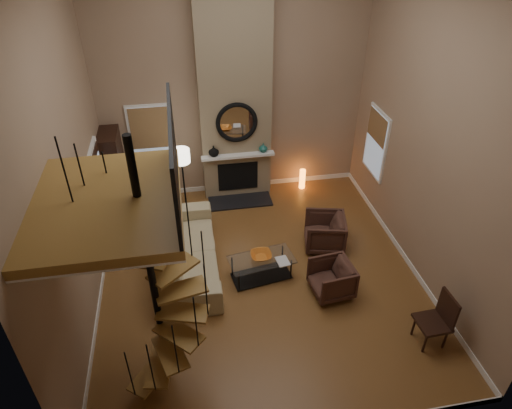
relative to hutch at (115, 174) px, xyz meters
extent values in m
cube|color=olive|center=(2.80, -2.80, -0.95)|extent=(6.00, 6.50, 0.01)
cube|color=#9B7E64|center=(2.80, 0.45, 1.80)|extent=(6.00, 0.02, 5.50)
cube|color=#9B7E64|center=(2.80, -6.05, 1.80)|extent=(6.00, 0.02, 5.50)
cube|color=#9B7E64|center=(-0.20, -2.80, 1.80)|extent=(0.02, 6.50, 5.50)
cube|color=#9B7E64|center=(5.80, -2.80, 1.80)|extent=(0.02, 6.50, 5.50)
cube|color=white|center=(2.80, 0.44, -0.89)|extent=(6.00, 0.02, 0.12)
cube|color=white|center=(-0.19, -2.80, -0.89)|extent=(0.02, 6.50, 0.12)
cube|color=white|center=(5.79, -2.80, -0.89)|extent=(0.02, 6.50, 0.12)
cube|color=#877557|center=(2.80, 0.26, 1.80)|extent=(1.60, 0.38, 5.50)
cube|color=black|center=(2.80, -0.23, -0.93)|extent=(1.50, 0.60, 0.04)
cube|color=black|center=(2.80, 0.06, -0.40)|extent=(0.95, 0.02, 0.72)
cube|color=white|center=(2.80, -0.02, 0.20)|extent=(1.70, 0.18, 0.06)
torus|color=black|center=(2.80, 0.04, 1.00)|extent=(0.94, 0.10, 0.94)
cylinder|color=white|center=(2.80, 0.05, 1.00)|extent=(0.80, 0.01, 0.80)
imported|color=black|center=(2.25, 0.02, 0.35)|extent=(0.24, 0.24, 0.25)
imported|color=#195950|center=(3.40, 0.02, 0.33)|extent=(0.20, 0.20, 0.21)
cube|color=white|center=(0.90, 0.43, 0.65)|extent=(1.02, 0.04, 1.52)
cube|color=#8C9EB2|center=(0.90, 0.40, 0.65)|extent=(0.90, 0.01, 1.40)
cube|color=olive|center=(0.90, 0.39, 0.86)|extent=(0.90, 0.01, 0.98)
cube|color=white|center=(5.78, -0.80, 0.65)|extent=(0.04, 1.02, 1.52)
cube|color=#8C9EB2|center=(5.75, -0.80, 0.65)|extent=(0.01, 0.90, 1.40)
cube|color=olive|center=(5.74, -0.80, 1.03)|extent=(0.01, 0.90, 0.63)
cube|color=white|center=(-0.17, -1.00, 0.10)|extent=(0.06, 1.05, 2.16)
cube|color=black|center=(-0.14, -1.00, 0.07)|extent=(0.05, 0.90, 2.05)
cube|color=#8C9EB2|center=(-0.11, -1.00, 0.50)|extent=(0.01, 0.60, 0.90)
cube|color=olive|center=(0.65, -4.60, 2.23)|extent=(1.70, 2.20, 0.12)
cube|color=white|center=(0.65, -4.60, 2.16)|extent=(1.70, 2.20, 0.03)
cube|color=black|center=(1.47, -4.60, 2.76)|extent=(0.04, 2.20, 0.94)
cylinder|color=black|center=(1.00, -4.60, 1.06)|extent=(0.10, 0.10, 4.02)
cube|color=olive|center=(0.77, -4.88, -0.69)|extent=(0.71, 0.78, 0.04)
cylinder|color=black|center=(0.55, -5.17, -0.22)|extent=(0.02, 0.02, 0.94)
cube|color=olive|center=(0.93, -4.96, -0.43)|extent=(0.46, 0.77, 0.04)
cylinder|color=black|center=(0.87, -5.31, 0.04)|extent=(0.02, 0.02, 0.94)
cube|color=olive|center=(1.11, -4.94, -0.17)|extent=(0.55, 0.79, 0.04)
cylinder|color=black|center=(1.22, -5.29, 0.30)|extent=(0.02, 0.02, 0.94)
cube|color=olive|center=(1.25, -4.85, 0.09)|extent=(0.75, 0.74, 0.04)
cylinder|color=black|center=(1.51, -5.10, 0.56)|extent=(0.02, 0.02, 0.94)
cube|color=olive|center=(1.34, -4.70, 0.35)|extent=(0.79, 0.53, 0.04)
cylinder|color=black|center=(1.69, -4.80, 0.82)|extent=(0.02, 0.02, 0.94)
cube|color=olive|center=(1.35, -4.53, 0.61)|extent=(0.77, 0.48, 0.04)
cylinder|color=black|center=(1.70, -4.45, 1.08)|extent=(0.02, 0.02, 0.94)
cube|color=olive|center=(1.27, -4.37, 0.87)|extent=(0.77, 0.72, 0.04)
cylinder|color=black|center=(1.55, -4.14, 1.34)|extent=(0.02, 0.02, 0.94)
cube|color=olive|center=(1.13, -4.27, 1.13)|extent=(0.58, 0.79, 0.04)
cylinder|color=black|center=(1.26, -3.93, 1.60)|extent=(0.02, 0.02, 0.94)
cube|color=olive|center=(0.96, -4.24, 1.39)|extent=(0.41, 0.75, 0.04)
cylinder|color=black|center=(0.92, -3.88, 1.86)|extent=(0.02, 0.02, 0.94)
cube|color=olive|center=(0.79, -4.30, 1.65)|extent=(0.68, 0.79, 0.04)
cylinder|color=black|center=(0.59, -4.00, 2.12)|extent=(0.02, 0.02, 0.94)
cube|color=olive|center=(0.68, -4.43, 1.91)|extent=(0.80, 0.64, 0.04)
cylinder|color=black|center=(0.36, -4.26, 2.38)|extent=(0.02, 0.02, 0.94)
cube|color=olive|center=(0.64, -4.60, 2.17)|extent=(0.72, 0.34, 0.04)
cylinder|color=black|center=(0.28, -4.60, 2.64)|extent=(0.02, 0.02, 0.94)
cube|color=black|center=(0.00, 0.00, 0.00)|extent=(0.42, 0.89, 1.99)
imported|color=tan|center=(1.45, -2.26, -0.55)|extent=(1.15, 2.85, 0.83)
imported|color=#472A21|center=(4.36, -2.17, -0.60)|extent=(0.97, 0.96, 0.74)
imported|color=#472A21|center=(4.07, -3.49, -0.60)|extent=(0.80, 0.78, 0.66)
cube|color=silver|center=(2.82, -2.85, -0.51)|extent=(1.30, 0.80, 0.02)
cube|color=black|center=(2.82, -2.85, -0.92)|extent=(1.19, 0.68, 0.02)
cylinder|color=black|center=(2.34, -3.15, -0.73)|extent=(0.04, 0.04, 0.45)
cylinder|color=black|center=(3.37, -2.99, -0.73)|extent=(0.04, 0.04, 0.45)
cylinder|color=black|center=(2.27, -2.72, -0.73)|extent=(0.04, 0.04, 0.45)
cylinder|color=black|center=(3.30, -2.56, -0.73)|extent=(0.04, 0.04, 0.45)
imported|color=orange|center=(2.82, -2.80, -0.45)|extent=(0.40, 0.40, 0.10)
imported|color=gray|center=(3.17, -3.00, -0.49)|extent=(0.26, 0.32, 0.03)
cylinder|color=black|center=(1.51, -0.55, -0.93)|extent=(0.34, 0.34, 0.03)
cylinder|color=black|center=(1.51, -0.55, -0.15)|extent=(0.04, 0.04, 1.46)
cylinder|color=#F2E5C6|center=(1.51, -0.55, 0.60)|extent=(0.38, 0.38, 0.30)
cylinder|color=orange|center=(4.43, 0.14, -0.70)|extent=(0.15, 0.15, 0.52)
cube|color=black|center=(5.25, -4.84, -0.51)|extent=(0.51, 0.51, 0.06)
cube|color=black|center=(5.45, -4.83, -0.25)|extent=(0.07, 0.47, 0.58)
cylinder|color=black|center=(5.08, -5.03, -0.74)|extent=(0.04, 0.04, 0.47)
cylinder|color=black|center=(5.44, -5.01, -0.74)|extent=(0.04, 0.04, 0.47)
cylinder|color=black|center=(5.06, -4.67, -0.74)|extent=(0.04, 0.04, 0.47)
cylinder|color=black|center=(5.42, -4.65, -0.74)|extent=(0.04, 0.04, 0.47)
camera|label=1|loc=(1.59, -9.17, 5.20)|focal=31.72mm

